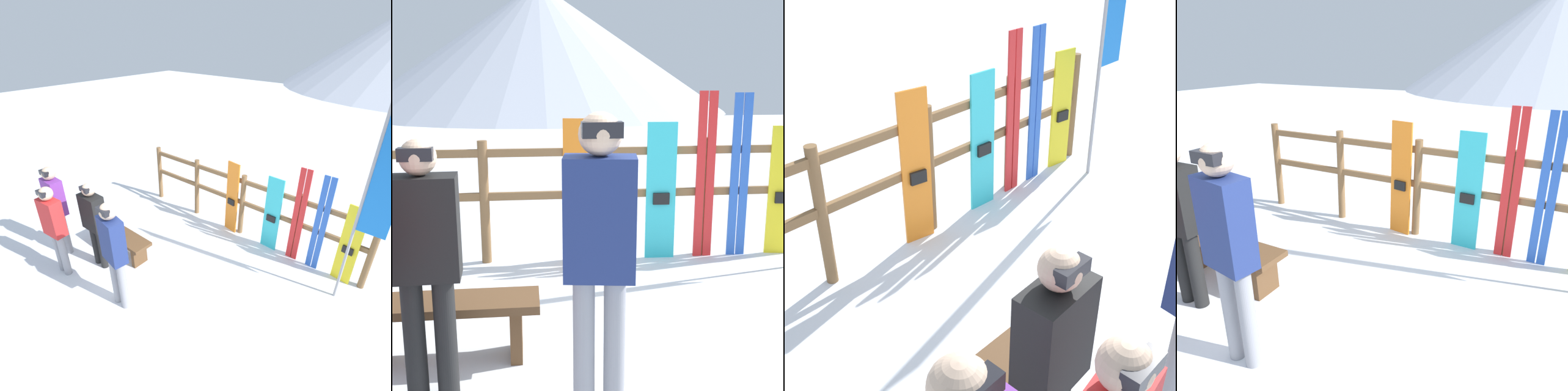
{
  "view_description": "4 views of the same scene",
  "coord_description": "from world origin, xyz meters",
  "views": [
    {
      "loc": [
        2.62,
        -2.36,
        3.64
      ],
      "look_at": [
        -0.36,
        1.11,
        1.12
      ],
      "focal_mm": 28.0,
      "sensor_mm": 36.0,
      "label": 1
    },
    {
      "loc": [
        -0.71,
        -3.36,
        1.94
      ],
      "look_at": [
        -0.18,
        1.27,
        0.87
      ],
      "focal_mm": 50.0,
      "sensor_mm": 36.0,
      "label": 2
    },
    {
      "loc": [
        -2.95,
        -1.37,
        2.96
      ],
      "look_at": [
        -0.19,
        1.24,
        0.77
      ],
      "focal_mm": 50.0,
      "sensor_mm": 36.0,
      "label": 3
    },
    {
      "loc": [
        1.65,
        -2.21,
        2.27
      ],
      "look_at": [
        -0.18,
        1.21,
        0.8
      ],
      "focal_mm": 35.0,
      "sensor_mm": 36.0,
      "label": 4
    }
  ],
  "objects": [
    {
      "name": "ski_pair_red",
      "position": [
        1.13,
        2.02,
        0.87
      ],
      "size": [
        0.19,
        0.02,
        1.74
      ],
      "color": "red",
      "rests_on": "ground"
    },
    {
      "name": "ground_plane",
      "position": [
        0.0,
        0.0,
        0.0
      ],
      "size": [
        40.0,
        40.0,
        0.0
      ],
      "primitive_type": "plane",
      "color": "white"
    },
    {
      "name": "person_navy",
      "position": [
        -0.33,
        -0.61,
        1.04
      ],
      "size": [
        0.41,
        0.26,
        1.74
      ],
      "color": "gray",
      "rests_on": "ground"
    },
    {
      "name": "mountain_backdrop",
      "position": [
        0.0,
        24.08,
        3.0
      ],
      "size": [
        18.0,
        18.0,
        6.0
      ],
      "color": "silver",
      "rests_on": "ground"
    },
    {
      "name": "person_black",
      "position": [
        -1.31,
        -0.3,
        0.92
      ],
      "size": [
        0.41,
        0.24,
        1.58
      ],
      "color": "black",
      "rests_on": "ground"
    },
    {
      "name": "fence",
      "position": [
        0.0,
        2.08,
        0.74
      ],
      "size": [
        4.69,
        0.1,
        1.26
      ],
      "color": "brown",
      "rests_on": "ground"
    },
    {
      "name": "snowboard_cyan",
      "position": [
        0.66,
        2.02,
        0.71
      ],
      "size": [
        0.31,
        0.07,
        1.44
      ],
      "color": "#2DBFCC",
      "rests_on": "ground"
    },
    {
      "name": "ski_pair_blue",
      "position": [
        1.5,
        2.02,
        0.86
      ],
      "size": [
        0.19,
        0.02,
        1.72
      ],
      "color": "blue",
      "rests_on": "ground"
    },
    {
      "name": "snowboard_yellow",
      "position": [
        1.98,
        2.02,
        0.69
      ],
      "size": [
        0.3,
        0.08,
        1.38
      ],
      "color": "yellow",
      "rests_on": "ground"
    },
    {
      "name": "snowboard_orange",
      "position": [
        -0.2,
        2.02,
        0.74
      ],
      "size": [
        0.29,
        0.09,
        1.48
      ],
      "color": "orange",
      "rests_on": "ground"
    },
    {
      "name": "bench",
      "position": [
        -1.3,
        0.13,
        0.32
      ],
      "size": [
        1.3,
        0.36,
        0.44
      ],
      "color": "brown",
      "rests_on": "ground"
    }
  ]
}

